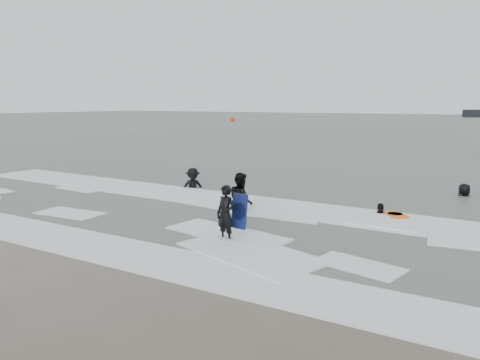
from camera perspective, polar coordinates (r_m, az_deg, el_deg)
The scene contains 10 objects.
ground at distance 12.73m, azimuth -12.09°, elevation -8.02°, with size 320.00×320.00×0.00m, color brown.
sea at distance 89.17m, azimuth 26.50°, elevation 6.01°, with size 320.00×320.00×0.00m, color #47544C.
surfer_centre at distance 12.90m, azimuth -1.76°, elevation -7.57°, with size 0.58×0.38×1.60m, color black.
surfer_wading at distance 16.17m, azimuth 0.11°, elevation -4.07°, with size 0.96×0.75×1.98m, color black.
surfer_breaker at distance 20.77m, azimuth -5.75°, elevation -1.11°, with size 1.16×0.67×1.79m, color black.
surfer_right_near at distance 16.59m, azimuth 16.77°, elevation -4.13°, with size 0.92×0.38×1.56m, color black.
surfer_right_far at distance 20.99m, azimuth 25.62°, elevation -1.88°, with size 0.83×0.54×1.70m, color black.
surf_foam at distance 15.48m, azimuth -2.55°, elevation -4.54°, with size 30.03×9.06×0.09m.
bodyboards at distance 14.98m, azimuth 6.30°, elevation -3.26°, with size 5.94×5.64×1.25m.
buoy at distance 96.89m, azimuth -0.97°, elevation 7.38°, with size 1.00×1.00×1.65m.
Camera 1 is at (8.50, -8.69, 3.76)m, focal length 35.00 mm.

